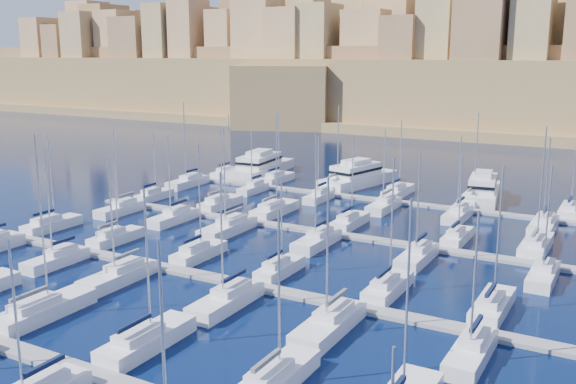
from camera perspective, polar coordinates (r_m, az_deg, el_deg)
The scene contains 47 objects.
ground at distance 77.89m, azimuth 1.59°, elevation -5.76°, with size 600.00×600.00×0.00m, color #021030.
pontoon_near at distance 52.46m, azimuth -16.62°, elevation -15.44°, with size 84.00×2.00×0.40m, color slate.
pontoon_mid_near at distance 68.02m, azimuth -3.16°, elevation -8.34°, with size 84.00×2.00×0.40m, color slate.
pontoon_mid_far at distance 86.43m, azimuth 4.68°, elevation -3.82°, with size 84.00×2.00×0.40m, color slate.
pontoon_far at distance 106.21m, azimuth 9.64°, elevation -0.89°, with size 84.00×2.00×0.40m, color slate.
sailboat_2 at distance 64.66m, azimuth -20.91°, elevation -9.75°, with size 3.05×10.15×17.38m.
sailboat_3 at distance 55.96m, azimuth -12.49°, elevation -12.75°, with size 2.91×9.69×13.82m.
sailboat_4 at distance 49.01m, azimuth -1.13°, elevation -16.26°, with size 2.74×9.14×13.69m.
sailboat_12 at distance 94.97m, azimuth -20.29°, elevation -2.74°, with size 2.64×8.81×13.61m.
sailboat_13 at distance 86.03m, azimuth -15.10°, elevation -3.94°, with size 2.45×8.17×11.47m.
sailboat_14 at distance 77.66m, azimuth -7.95°, elevation -5.36°, with size 2.50×8.33×13.97m.
sailboat_15 at distance 71.46m, azimuth -0.77°, elevation -6.85°, with size 2.33×7.77×10.96m.
sailboat_16 at distance 66.82m, azimuth 8.85°, elevation -8.36°, with size 2.59×8.63×14.35m.
sailboat_17 at distance 64.43m, azimuth 17.70°, elevation -9.62°, with size 2.70×8.99×14.41m.
sailboat_19 at distance 79.17m, azimuth -19.87°, elevation -5.65°, with size 2.47×8.24×14.02m.
sailboat_20 at distance 71.55m, azimuth -14.78°, elevation -7.22°, with size 2.86×9.53×13.89m.
sailboat_21 at distance 63.11m, azimuth -5.47°, elevation -9.54°, with size 2.87×9.58×13.73m.
sailboat_22 at distance 57.77m, azimuth 3.70°, elevation -11.63°, with size 3.00×10.02×14.38m.
sailboat_23 at distance 54.81m, azimuth 15.98°, elevation -13.53°, with size 2.58×8.59×12.81m.
sailboat_24 at distance 109.55m, azimuth -11.83°, elevation -0.30°, with size 2.27×7.57×11.93m.
sailboat_25 at distance 102.19m, azimuth -6.05°, elevation -1.00°, with size 2.70×8.99×13.00m.
sailboat_26 at distance 97.48m, azimuth -1.21°, elevation -1.57°, with size 3.02×10.07×15.54m.
sailboat_27 at distance 91.21m, azimuth 5.53°, elevation -2.62°, with size 2.58×8.59×13.14m.
sailboat_28 at distance 86.18m, azimuth 14.79°, elevation -3.89°, with size 2.38×7.95×11.85m.
sailboat_29 at distance 85.40m, azimuth 21.17°, elevation -4.44°, with size 2.98×9.92×15.79m.
sailboat_30 at distance 101.14m, azimuth -14.66°, elevation -1.47°, with size 2.61×8.72×14.05m.
sailboat_31 at distance 94.33m, azimuth -10.16°, elevation -2.25°, with size 2.69×8.95×13.26m.
sailboat_32 at distance 87.88m, azimuth -5.34°, elevation -3.18°, with size 3.11×10.37×14.99m.
sailboat_33 at distance 81.78m, azimuth 2.61°, elevation -4.33°, with size 2.79×9.29×15.06m.
sailboat_34 at distance 77.20m, azimuth 11.42°, elevation -5.60°, with size 2.71×9.03×13.76m.
sailboat_35 at distance 74.71m, azimuth 21.73°, elevation -6.88°, with size 2.55×8.50×13.15m.
sailboat_36 at distance 127.40m, azimuth -5.36°, elevation 1.68°, with size 2.66×8.87×12.65m.
sailboat_37 at distance 121.53m, azimuth -0.97°, elevation 1.22°, with size 2.70×9.01×13.90m.
sailboat_38 at distance 115.87m, azimuth 4.30°, elevation 0.64°, with size 2.67×8.89×15.30m.
sailboat_39 at distance 111.89m, azimuth 9.74°, elevation 0.07°, with size 2.86×9.53×13.32m.
sailboat_40 at distance 108.53m, azimuth 16.08°, elevation -0.62°, with size 2.91×9.69×15.03m.
sailboat_41 at distance 105.94m, azimuth 23.76°, elevation -1.51°, with size 2.66×8.87×14.63m.
sailboat_42 at distance 119.41m, azimuth -8.87°, elevation 0.88°, with size 2.91×9.70×15.78m.
sailboat_43 at distance 112.66m, azimuth -3.10°, elevation 0.30°, with size 2.22×7.41×12.09m.
sailboat_44 at distance 106.36m, azimuth 2.78°, elevation -0.43°, with size 2.29×7.63×11.21m.
sailboat_45 at distance 101.13m, azimuth 8.54°, elevation -1.21°, with size 2.75×9.16×13.02m.
sailboat_46 at distance 97.98m, azimuth 14.87°, elevation -1.93°, with size 2.64×8.80×12.84m.
sailboat_47 at distance 95.34m, azimuth 21.75°, elevation -2.79°, with size 2.99×9.96×13.39m.
motor_yacht_a at distance 129.56m, azimuth -2.44°, elevation 2.35°, with size 7.79×20.06×5.25m.
motor_yacht_b at distance 119.18m, azimuth 6.20°, elevation 1.41°, with size 9.32×18.78×5.25m.
motor_yacht_c at distance 111.46m, azimuth 16.92°, elevation 0.17°, with size 7.21×16.53×5.25m.
fortified_city at distance 223.75m, azimuth 20.64°, elevation 9.15°, with size 460.00×108.95×59.52m.
Camera 1 is at (34.28, -65.62, 24.22)m, focal length 40.00 mm.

